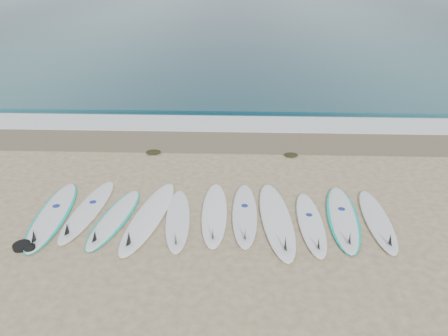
{
  "coord_description": "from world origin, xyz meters",
  "views": [
    {
      "loc": [
        0.51,
        -7.57,
        4.87
      ],
      "look_at": [
        0.19,
        1.53,
        0.4
      ],
      "focal_mm": 35.0,
      "sensor_mm": 36.0,
      "label": 1
    }
  ],
  "objects_px": {
    "surfboard_0": "(52,215)",
    "surfboard_10": "(378,221)",
    "leash_coil": "(24,246)",
    "surfboard_5": "(214,214)"
  },
  "relations": [
    {
      "from": "surfboard_0",
      "to": "surfboard_10",
      "type": "height_order",
      "value": "surfboard_0"
    },
    {
      "from": "surfboard_10",
      "to": "leash_coil",
      "type": "distance_m",
      "value": 6.84
    },
    {
      "from": "surfboard_0",
      "to": "surfboard_5",
      "type": "xyz_separation_m",
      "value": [
        3.34,
        0.16,
        0.0
      ]
    },
    {
      "from": "leash_coil",
      "to": "surfboard_0",
      "type": "bearing_deg",
      "value": 84.25
    },
    {
      "from": "surfboard_0",
      "to": "surfboard_5",
      "type": "bearing_deg",
      "value": -0.71
    },
    {
      "from": "surfboard_5",
      "to": "leash_coil",
      "type": "height_order",
      "value": "surfboard_5"
    },
    {
      "from": "surfboard_5",
      "to": "leash_coil",
      "type": "relative_size",
      "value": 5.52
    },
    {
      "from": "surfboard_5",
      "to": "leash_coil",
      "type": "xyz_separation_m",
      "value": [
        -3.44,
        -1.22,
        -0.01
      ]
    },
    {
      "from": "surfboard_0",
      "to": "surfboard_10",
      "type": "relative_size",
      "value": 1.14
    },
    {
      "from": "surfboard_5",
      "to": "surfboard_10",
      "type": "distance_m",
      "value": 3.31
    }
  ]
}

